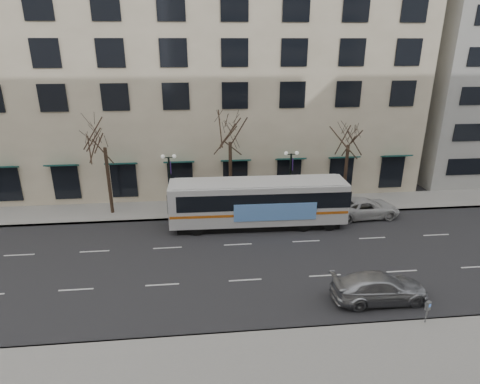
{
  "coord_description": "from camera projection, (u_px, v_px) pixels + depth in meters",
  "views": [
    {
      "loc": [
        -2.43,
        -23.14,
        13.65
      ],
      "look_at": [
        0.16,
        2.36,
        4.0
      ],
      "focal_mm": 30.0,
      "sensor_mm": 36.0,
      "label": 1
    }
  ],
  "objects": [
    {
      "name": "tree_far_mid",
      "position": [
        230.0,
        131.0,
        32.35
      ],
      "size": [
        3.6,
        3.6,
        8.55
      ],
      "color": "black",
      "rests_on": "ground"
    },
    {
      "name": "sidewalk_far",
      "position": [
        287.0,
        205.0,
        35.41
      ],
      "size": [
        80.0,
        4.0,
        0.15
      ],
      "primitive_type": "cube",
      "color": "gray",
      "rests_on": "ground"
    },
    {
      "name": "tree_far_right",
      "position": [
        349.0,
        134.0,
        33.46
      ],
      "size": [
        3.6,
        3.6,
        8.06
      ],
      "color": "black",
      "rests_on": "ground"
    },
    {
      "name": "tree_far_left",
      "position": [
        103.0,
        136.0,
        31.47
      ],
      "size": [
        3.6,
        3.6,
        8.34
      ],
      "color": "black",
      "rests_on": "ground"
    },
    {
      "name": "lamp_post_right",
      "position": [
        290.0,
        177.0,
        33.66
      ],
      "size": [
        1.22,
        0.45,
        5.21
      ],
      "color": "black",
      "rests_on": "ground"
    },
    {
      "name": "white_pickup",
      "position": [
        365.0,
        208.0,
        33.08
      ],
      "size": [
        5.72,
        2.87,
        1.55
      ],
      "primitive_type": "imported",
      "rotation": [
        0.0,
        0.0,
        1.62
      ],
      "color": "silver",
      "rests_on": "ground"
    },
    {
      "name": "building_hotel",
      "position": [
        201.0,
        58.0,
        41.72
      ],
      "size": [
        40.0,
        20.0,
        24.0
      ],
      "primitive_type": "cube",
      "color": "#B9AB8E",
      "rests_on": "ground"
    },
    {
      "name": "ground",
      "position": [
        241.0,
        261.0,
        26.58
      ],
      "size": [
        160.0,
        160.0,
        0.0
      ],
      "primitive_type": "plane",
      "color": "black",
      "rests_on": "ground"
    },
    {
      "name": "lamp_post_left",
      "position": [
        170.0,
        181.0,
        32.71
      ],
      "size": [
        1.22,
        0.45,
        5.21
      ],
      "color": "black",
      "rests_on": "ground"
    },
    {
      "name": "pay_station",
      "position": [
        428.0,
        307.0,
        20.24
      ],
      "size": [
        0.31,
        0.26,
        1.24
      ],
      "rotation": [
        0.0,
        0.0,
        0.4
      ],
      "color": "slate",
      "rests_on": "sidewalk_near"
    },
    {
      "name": "city_bus",
      "position": [
        259.0,
        202.0,
        31.03
      ],
      "size": [
        13.68,
        3.24,
        3.69
      ],
      "rotation": [
        0.0,
        0.0,
        -0.02
      ],
      "color": "silver",
      "rests_on": "ground"
    },
    {
      "name": "silver_car",
      "position": [
        380.0,
        288.0,
        22.34
      ],
      "size": [
        5.42,
        2.26,
        1.57
      ],
      "primitive_type": "imported",
      "rotation": [
        0.0,
        0.0,
        1.58
      ],
      "color": "#A8AAB0",
      "rests_on": "ground"
    }
  ]
}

